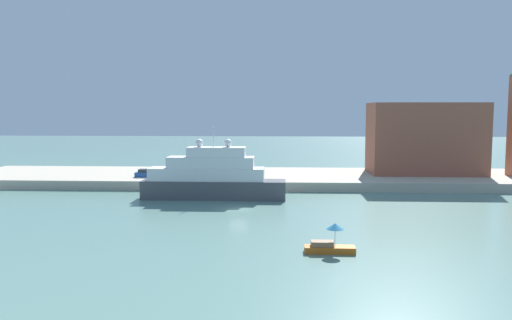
# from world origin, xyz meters

# --- Properties ---
(ground) EXTENTS (400.00, 400.00, 0.00)m
(ground) POSITION_xyz_m (0.00, 0.00, 0.00)
(ground) COLOR slate
(quay_dock) EXTENTS (110.00, 23.02, 1.63)m
(quay_dock) POSITION_xyz_m (0.00, 27.51, 0.81)
(quay_dock) COLOR #B7AD99
(quay_dock) RESTS_ON ground
(large_yacht) EXTENTS (22.56, 4.34, 11.32)m
(large_yacht) POSITION_xyz_m (-5.00, 8.80, 3.26)
(large_yacht) COLOR #4C4C51
(large_yacht) RESTS_ON ground
(small_motorboat) EXTENTS (4.95, 1.73, 2.96)m
(small_motorboat) POSITION_xyz_m (10.80, -21.32, 0.95)
(small_motorboat) COLOR #C66019
(small_motorboat) RESTS_ON ground
(harbor_building) EXTENTS (21.13, 11.20, 13.69)m
(harbor_building) POSITION_xyz_m (33.68, 30.06, 8.47)
(harbor_building) COLOR #93513D
(harbor_building) RESTS_ON quay_dock
(parked_car) EXTENTS (4.32, 1.84, 1.43)m
(parked_car) POSITION_xyz_m (-18.90, 21.96, 2.24)
(parked_car) COLOR #1E4C99
(parked_car) RESTS_ON quay_dock
(person_figure) EXTENTS (0.36, 0.36, 1.73)m
(person_figure) POSITION_xyz_m (-15.26, 18.81, 2.43)
(person_figure) COLOR #334C8C
(person_figure) RESTS_ON quay_dock
(mooring_bollard) EXTENTS (0.40, 0.40, 0.85)m
(mooring_bollard) POSITION_xyz_m (-3.55, 16.97, 2.05)
(mooring_bollard) COLOR black
(mooring_bollard) RESTS_ON quay_dock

